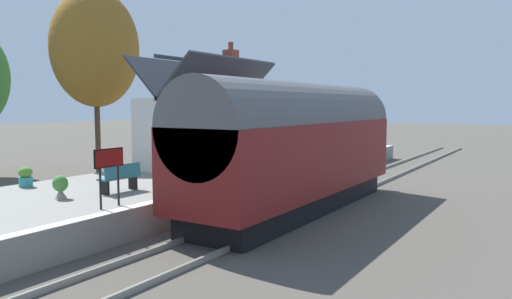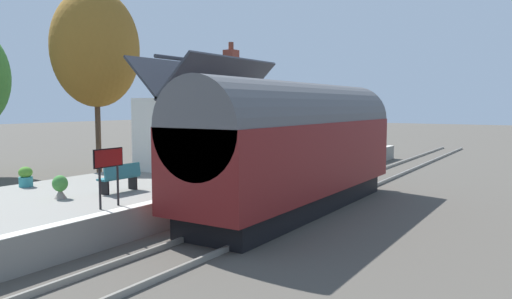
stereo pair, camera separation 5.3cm
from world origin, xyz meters
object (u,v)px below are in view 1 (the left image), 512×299
Objects in this scene: station_building at (206,129)px; bench_platform_end at (307,147)px; train at (297,145)px; tree_behind_building at (186,92)px; planter_edge_near at (329,147)px; planter_bench_left at (267,148)px; bench_by_lamp at (120,177)px; tree_far_right at (95,48)px; planter_edge_far at (60,187)px; lamp_post_platform at (183,110)px; station_sign_board at (109,163)px; planter_bench_right at (26,177)px.

bench_platform_end is (6.46, -1.75, -1.17)m from station_building.
train is 1.67× the size of tree_behind_building.
train is 14.49× the size of planter_edge_near.
planter_bench_left is at bearing 37.15° from train.
planter_bench_left is at bearing 7.65° from bench_by_lamp.
planter_edge_near is at bearing 17.78° from train.
station_building is 6.94m from tree_far_right.
tree_behind_building is (21.16, 13.13, 3.37)m from planter_edge_far.
tree_behind_building reaches higher than bench_platform_end.
bench_by_lamp is 24.11m from tree_behind_building.
lamp_post_platform is (-12.99, -0.61, 2.17)m from planter_edge_near.
planter_edge_near is 0.12× the size of tree_behind_building.
bench_by_lamp is 0.90× the size of station_sign_board.
tree_behind_building is (12.95, 12.08, 2.07)m from station_building.
bench_platform_end is 11.75m from tree_far_right.
station_building is 6.80m from bench_platform_end.
station_sign_board is (-16.15, -0.76, 0.82)m from planter_edge_near.
planter_edge_far is 25.13m from tree_behind_building.
planter_edge_far is 4.28m from lamp_post_platform.
planter_edge_near is (10.33, 3.31, -0.99)m from train.
station_building is at bearing 162.71° from planter_edge_near.
bench_platform_end is at bearing 24.20° from train.
planter_bench_left is 12.57m from planter_bench_right.
bench_by_lamp is 0.39× the size of lamp_post_platform.
station_sign_board is at bearing -128.62° from tree_far_right.
bench_by_lamp is (-6.55, -1.72, -1.17)m from station_building.
train reaches higher than bench_platform_end.
lamp_post_platform is (1.43, -1.34, 2.06)m from bench_by_lamp.
station_sign_board reaches higher than planter_bench_left.
lamp_post_platform is 0.55× the size of tree_behind_building.
station_sign_board reaches higher than bench_by_lamp.
planter_bench_left is 0.54× the size of station_sign_board.
bench_by_lamp is 0.16× the size of tree_far_right.
planter_edge_near is (14.41, -0.73, -0.10)m from bench_by_lamp.
planter_edge_far is 0.19× the size of lamp_post_platform.
bench_by_lamp is at bearing 136.80° from lamp_post_platform.
tree_far_right reaches higher than planter_edge_near.
train is 6.27m from station_building.
train is 16.59× the size of planter_bench_right.
lamp_post_platform is at bearing -163.98° from planter_bench_left.
tree_far_right reaches higher than train.
planter_edge_far is at bearing 157.91° from bench_by_lamp.
train is at bearing -39.42° from planter_edge_far.
station_building reaches higher than train.
planter_edge_near reaches higher than planter_edge_far.
tree_far_right is (-14.10, -6.35, 1.67)m from tree_behind_building.
tree_far_right is (7.06, 6.77, 5.04)m from planter_edge_far.
planter_edge_far is 0.10× the size of tree_behind_building.
planter_bench_left is (7.37, 5.58, -0.93)m from train.
planter_edge_near is (7.86, -2.45, -1.28)m from station_building.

